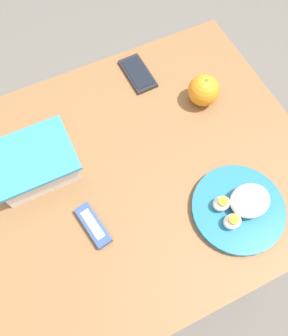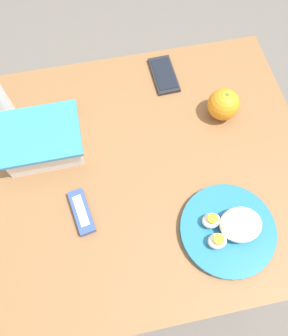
# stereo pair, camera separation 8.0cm
# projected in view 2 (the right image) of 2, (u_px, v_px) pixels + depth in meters

# --- Properties ---
(ground_plane) EXTENTS (10.00, 10.00, 0.00)m
(ground_plane) POSITION_uv_depth(u_px,v_px,m) (137.00, 236.00, 1.54)
(ground_plane) COLOR #66605B
(table) EXTENTS (0.94, 0.75, 0.78)m
(table) POSITION_uv_depth(u_px,v_px,m) (132.00, 188.00, 0.96)
(table) COLOR brown
(table) RESTS_ON ground_plane
(food_container) EXTENTS (0.20, 0.16, 0.07)m
(food_container) POSITION_uv_depth(u_px,v_px,m) (43.00, 141.00, 0.83)
(food_container) COLOR white
(food_container) RESTS_ON table
(orange_fruit) EXTENTS (0.08, 0.08, 0.08)m
(orange_fruit) POSITION_uv_depth(u_px,v_px,m) (224.00, 104.00, 0.87)
(orange_fruit) COLOR orange
(orange_fruit) RESTS_ON table
(rice_plate) EXTENTS (0.22, 0.22, 0.06)m
(rice_plate) POSITION_uv_depth(u_px,v_px,m) (230.00, 229.00, 0.75)
(rice_plate) COLOR teal
(rice_plate) RESTS_ON table
(candy_bar) EXTENTS (0.06, 0.12, 0.02)m
(candy_bar) POSITION_uv_depth(u_px,v_px,m) (82.00, 212.00, 0.78)
(candy_bar) COLOR #334C9E
(candy_bar) RESTS_ON table
(cell_phone) EXTENTS (0.07, 0.14, 0.01)m
(cell_phone) POSITION_uv_depth(u_px,v_px,m) (164.00, 75.00, 0.95)
(cell_phone) COLOR #232328
(cell_phone) RESTS_ON table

